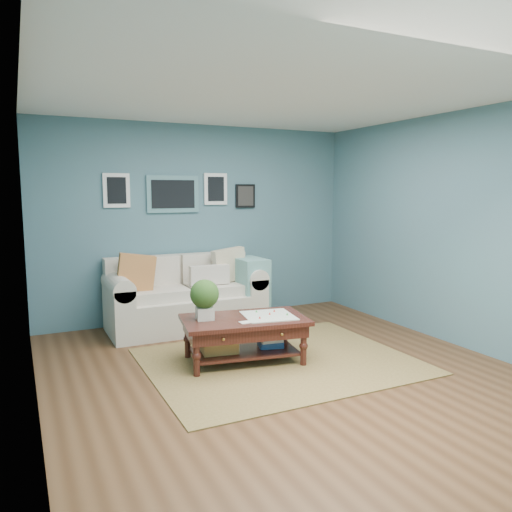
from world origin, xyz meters
TOP-DOWN VIEW (x-y plane):
  - room_shell at (-0.01, 0.06)m, footprint 5.00×5.02m
  - area_rug at (0.10, 0.32)m, footprint 2.72×2.17m
  - loveseat at (-0.30, 2.03)m, footprint 2.04×0.93m
  - coffee_table at (-0.30, 0.49)m, footprint 1.39×0.95m

SIDE VIEW (x-z plane):
  - area_rug at x=0.10m, z-range 0.00..0.01m
  - coffee_table at x=-0.30m, z-range -0.05..0.85m
  - loveseat at x=-0.30m, z-range -0.10..0.95m
  - room_shell at x=-0.01m, z-range 0.01..2.71m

